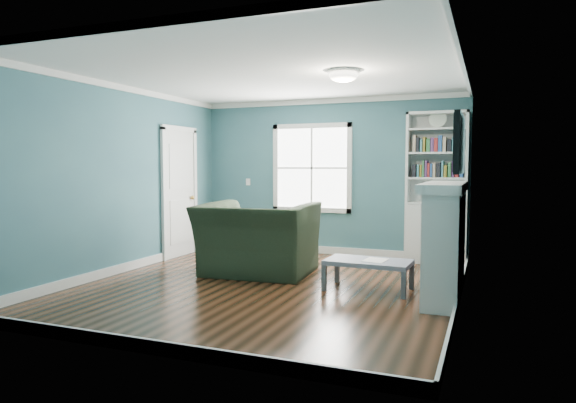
% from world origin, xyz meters
% --- Properties ---
extents(floor, '(5.00, 5.00, 0.00)m').
position_xyz_m(floor, '(0.00, 0.00, 0.00)').
color(floor, black).
rests_on(floor, ground).
extents(room_walls, '(5.00, 5.00, 5.00)m').
position_xyz_m(room_walls, '(0.00, 0.00, 1.58)').
color(room_walls, '#335D6C').
rests_on(room_walls, ground).
extents(trim, '(4.50, 5.00, 2.60)m').
position_xyz_m(trim, '(0.00, 0.00, 1.24)').
color(trim, white).
rests_on(trim, ground).
extents(window, '(1.40, 0.06, 1.50)m').
position_xyz_m(window, '(-0.30, 2.49, 1.45)').
color(window, white).
rests_on(window, room_walls).
extents(bookshelf, '(0.90, 0.35, 2.31)m').
position_xyz_m(bookshelf, '(1.77, 2.30, 0.92)').
color(bookshelf, silver).
rests_on(bookshelf, ground).
extents(fireplace, '(0.44, 1.58, 1.30)m').
position_xyz_m(fireplace, '(2.08, 0.20, 0.64)').
color(fireplace, black).
rests_on(fireplace, ground).
extents(tv, '(0.06, 1.10, 0.65)m').
position_xyz_m(tv, '(2.20, 0.20, 1.72)').
color(tv, black).
rests_on(tv, fireplace).
extents(door, '(0.12, 0.98, 2.17)m').
position_xyz_m(door, '(-2.22, 1.40, 1.07)').
color(door, silver).
rests_on(door, ground).
extents(ceiling_fixture, '(0.38, 0.38, 0.15)m').
position_xyz_m(ceiling_fixture, '(0.90, 0.10, 2.55)').
color(ceiling_fixture, white).
rests_on(ceiling_fixture, room_walls).
extents(light_switch, '(0.08, 0.01, 0.12)m').
position_xyz_m(light_switch, '(-1.50, 2.48, 1.20)').
color(light_switch, white).
rests_on(light_switch, room_walls).
extents(recliner, '(1.56, 1.07, 1.31)m').
position_xyz_m(recliner, '(-0.43, 0.58, 0.65)').
color(recliner, black).
rests_on(recliner, ground).
extents(coffee_table, '(1.02, 0.59, 0.36)m').
position_xyz_m(coffee_table, '(1.19, 0.22, 0.32)').
color(coffee_table, '#485057').
rests_on(coffee_table, ground).
extents(paper_sheet, '(0.29, 0.35, 0.00)m').
position_xyz_m(paper_sheet, '(1.27, 0.23, 0.37)').
color(paper_sheet, white).
rests_on(paper_sheet, coffee_table).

